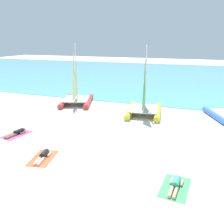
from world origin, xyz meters
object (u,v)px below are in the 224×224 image
towel_left (16,135)px  towel_middle (43,158)px  sunbather_middle (43,155)px  towel_right (175,187)px  sailboat_yellow (144,105)px  sunbather_right (176,184)px  sunbather_left (17,132)px  sailboat_red (76,95)px

towel_left → towel_middle: same height
sunbather_middle → towel_right: bearing=-15.3°
towel_left → sailboat_yellow: bearing=47.0°
towel_middle → sunbather_middle: (-0.01, 0.07, 0.13)m
sunbather_middle → sunbather_right: (6.79, -0.26, 0.00)m
sailboat_yellow → sunbather_middle: (-3.18, -9.29, -0.70)m
towel_left → sunbather_left: (0.01, 0.07, 0.13)m
sunbather_middle → towel_middle: bearing=-90.0°
sailboat_red → sunbather_left: size_ratio=3.60×
sunbather_left → towel_right: size_ratio=0.82×
sailboat_yellow → towel_middle: 9.91m
sailboat_red → sunbather_middle: size_ratio=3.61×
sunbather_middle → towel_right: (6.78, -0.33, -0.13)m
sailboat_yellow → sailboat_red: 6.87m
sailboat_yellow → sailboat_red: bearing=163.2°
sailboat_yellow → sunbather_right: size_ratio=3.57×
towel_middle → sunbather_middle: sunbather_middle is taller
sailboat_red → towel_left: (0.06, -8.25, -0.83)m
sailboat_red → towel_middle: size_ratio=2.96×
towel_middle → towel_right: bearing=-2.2°
towel_middle → sunbather_middle: size_ratio=1.22×
sailboat_red → sunbather_middle: 10.95m
towel_left → sunbather_middle: (3.56, -2.05, 0.13)m
sailboat_red → sunbather_middle: (3.62, -10.31, -0.71)m
sunbather_left → sunbather_right: (10.33, -2.38, 0.00)m
towel_middle → towel_right: (6.77, -0.26, 0.00)m
sunbather_left → sunbather_middle: bearing=-21.3°
sunbather_right → sailboat_red: bearing=138.5°
towel_right → sunbather_right: sunbather_right is taller
sailboat_yellow → sunbather_left: 9.85m
sailboat_yellow → sunbather_right: (3.61, -9.55, -0.70)m
towel_right → sunbather_right: (0.00, 0.07, 0.13)m
sailboat_red → sunbather_left: sailboat_red is taller
sunbather_left → towel_left: bearing=-90.0°
sailboat_red → towel_middle: sailboat_red is taller
sailboat_yellow → towel_left: size_ratio=2.94×
towel_left → towel_right: size_ratio=1.00×
sailboat_yellow → sunbather_middle: size_ratio=3.58×
towel_left → towel_right: bearing=-13.0°
sunbather_left → sunbather_right: same height
sunbather_left → sunbather_middle: 4.13m
sailboat_yellow → towel_right: bearing=-77.8°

